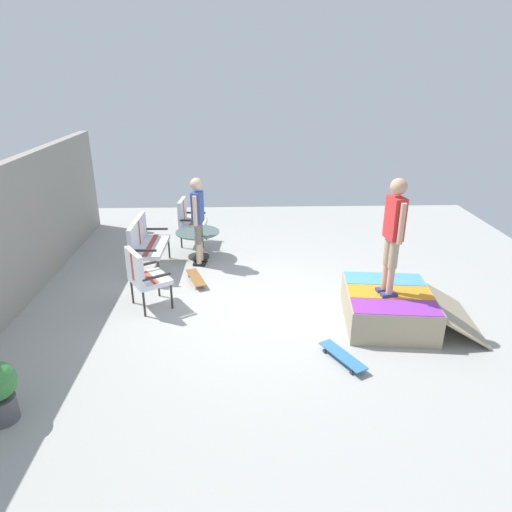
# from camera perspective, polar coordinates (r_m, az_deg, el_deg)

# --- Properties ---
(ground_plane) EXTENTS (12.00, 12.00, 0.10)m
(ground_plane) POSITION_cam_1_polar(r_m,az_deg,el_deg) (7.68, 0.57, -6.64)
(ground_plane) COLOR #A8A8A3
(back_wall_cinderblock) EXTENTS (9.00, 0.20, 2.32)m
(back_wall_cinderblock) POSITION_cam_1_polar(r_m,az_deg,el_deg) (8.07, -29.08, 1.31)
(back_wall_cinderblock) COLOR gray
(back_wall_cinderblock) RESTS_ON ground_plane
(skate_ramp) EXTENTS (1.63, 2.11, 0.53)m
(skate_ramp) POSITION_cam_1_polar(r_m,az_deg,el_deg) (7.38, 16.32, -6.13)
(skate_ramp) COLOR tan
(skate_ramp) RESTS_ON ground_plane
(patio_bench) EXTENTS (1.26, 0.57, 1.02)m
(patio_bench) POSITION_cam_1_polar(r_m,az_deg,el_deg) (9.05, -13.71, 1.91)
(patio_bench) COLOR #2D2823
(patio_bench) RESTS_ON ground_plane
(patio_chair_near_house) EXTENTS (0.66, 0.60, 1.02)m
(patio_chair_near_house) POSITION_cam_1_polar(r_m,az_deg,el_deg) (10.29, -8.45, 4.75)
(patio_chair_near_house) COLOR #2D2823
(patio_chair_near_house) RESTS_ON ground_plane
(patio_chair_by_wall) EXTENTS (0.82, 0.80, 1.02)m
(patio_chair_by_wall) POSITION_cam_1_polar(r_m,az_deg,el_deg) (7.58, -13.90, -2.15)
(patio_chair_by_wall) COLOR #2D2823
(patio_chair_by_wall) RESTS_ON ground_plane
(patio_table) EXTENTS (0.90, 0.90, 0.57)m
(patio_table) POSITION_cam_1_polar(r_m,az_deg,el_deg) (9.55, -7.25, 2.10)
(patio_table) COLOR #2D2823
(patio_table) RESTS_ON ground_plane
(person_watching) EXTENTS (0.48, 0.28, 1.76)m
(person_watching) POSITION_cam_1_polar(r_m,az_deg,el_deg) (9.00, -7.25, 5.12)
(person_watching) COLOR black
(person_watching) RESTS_ON ground_plane
(person_skater) EXTENTS (0.48, 0.28, 1.76)m
(person_skater) POSITION_cam_1_polar(r_m,az_deg,el_deg) (6.80, 16.78, 3.31)
(person_skater) COLOR navy
(person_skater) RESTS_ON skate_ramp
(skateboard_by_bench) EXTENTS (0.82, 0.45, 0.10)m
(skateboard_by_bench) POSITION_cam_1_polar(r_m,az_deg,el_deg) (8.54, -7.49, -2.71)
(skateboard_by_bench) COLOR brown
(skateboard_by_bench) RESTS_ON ground_plane
(skateboard_spare) EXTENTS (0.80, 0.55, 0.10)m
(skateboard_spare) POSITION_cam_1_polar(r_m,az_deg,el_deg) (6.40, 10.72, -12.12)
(skateboard_spare) COLOR #3372B2
(skateboard_spare) RESTS_ON ground_plane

